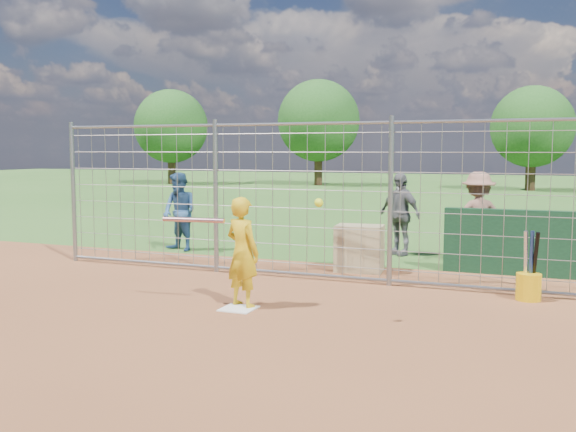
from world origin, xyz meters
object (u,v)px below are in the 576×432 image
at_px(batter, 242,252).
at_px(equipment_bin, 359,248).
at_px(bystander_a, 180,212).
at_px(bystander_b, 400,214).
at_px(bucket_with_bats, 529,283).
at_px(bystander_c, 478,218).

relative_size(batter, equipment_bin, 1.84).
bearing_deg(bystander_a, bystander_b, 34.35).
relative_size(batter, bucket_with_bats, 1.51).
bearing_deg(bystander_a, batter, -30.20).
distance_m(bystander_a, equipment_bin, 4.18).
bearing_deg(batter, bystander_a, -29.70).
distance_m(bystander_a, bystander_b, 4.50).
relative_size(batter, bystander_c, 0.87).
xyz_separation_m(batter, equipment_bin, (0.77, 3.02, -0.34)).
height_order(bystander_c, equipment_bin, bystander_c).
relative_size(bystander_a, bucket_with_bats, 1.67).
bearing_deg(bystander_b, equipment_bin, -69.28).
bearing_deg(batter, bystander_c, -99.62).
xyz_separation_m(batter, bystander_a, (-3.31, 3.86, 0.08)).
bearing_deg(bucket_with_bats, bystander_a, 163.30).
bearing_deg(bystander_a, bucket_with_bats, 2.48).
xyz_separation_m(batter, bucket_with_bats, (3.53, 1.81, -0.49)).
distance_m(bystander_b, bystander_c, 1.61).
relative_size(bystander_c, equipment_bin, 2.11).
xyz_separation_m(equipment_bin, bucket_with_bats, (2.76, -1.22, -0.15)).
bearing_deg(equipment_bin, bucket_with_bats, -29.31).
height_order(batter, bystander_c, bystander_c).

